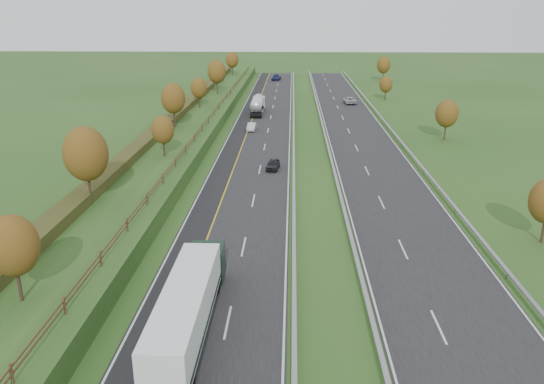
# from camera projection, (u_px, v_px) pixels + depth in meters

# --- Properties ---
(ground) EXTENTS (400.00, 400.00, 0.00)m
(ground) POSITION_uv_depth(u_px,v_px,m) (310.00, 155.00, 76.85)
(ground) COLOR #284E1B
(ground) RESTS_ON ground
(near_carriageway) EXTENTS (10.50, 200.00, 0.04)m
(near_carriageway) POSITION_uv_depth(u_px,v_px,m) (257.00, 146.00, 81.85)
(near_carriageway) COLOR black
(near_carriageway) RESTS_ON ground
(far_carriageway) EXTENTS (10.50, 200.00, 0.04)m
(far_carriageway) POSITION_uv_depth(u_px,v_px,m) (364.00, 147.00, 81.26)
(far_carriageway) COLOR black
(far_carriageway) RESTS_ON ground
(hard_shoulder) EXTENTS (3.00, 200.00, 0.04)m
(hard_shoulder) POSITION_uv_depth(u_px,v_px,m) (233.00, 145.00, 81.99)
(hard_shoulder) COLOR black
(hard_shoulder) RESTS_ON ground
(lane_markings) EXTENTS (26.75, 200.00, 0.01)m
(lane_markings) POSITION_uv_depth(u_px,v_px,m) (298.00, 146.00, 81.50)
(lane_markings) COLOR silver
(lane_markings) RESTS_ON near_carriageway
(embankment_left) EXTENTS (12.00, 200.00, 2.00)m
(embankment_left) POSITION_uv_depth(u_px,v_px,m) (173.00, 139.00, 82.00)
(embankment_left) COLOR #284E1B
(embankment_left) RESTS_ON ground
(hedge_left) EXTENTS (2.20, 180.00, 1.10)m
(hedge_left) POSITION_uv_depth(u_px,v_px,m) (160.00, 129.00, 81.57)
(hedge_left) COLOR #343C18
(hedge_left) RESTS_ON embankment_left
(fence_left) EXTENTS (0.12, 189.06, 1.20)m
(fence_left) POSITION_uv_depth(u_px,v_px,m) (201.00, 128.00, 80.89)
(fence_left) COLOR #422B19
(fence_left) RESTS_ON embankment_left
(median_barrier_near) EXTENTS (0.32, 200.00, 0.71)m
(median_barrier_near) POSITION_uv_depth(u_px,v_px,m) (294.00, 142.00, 81.45)
(median_barrier_near) COLOR #919399
(median_barrier_near) RESTS_ON ground
(median_barrier_far) EXTENTS (0.32, 200.00, 0.71)m
(median_barrier_far) POSITION_uv_depth(u_px,v_px,m) (327.00, 142.00, 81.27)
(median_barrier_far) COLOR #919399
(median_barrier_far) RESTS_ON ground
(outer_barrier_far) EXTENTS (0.32, 200.00, 0.71)m
(outer_barrier_far) POSITION_uv_depth(u_px,v_px,m) (402.00, 143.00, 80.85)
(outer_barrier_far) COLOR #919399
(outer_barrier_far) RESTS_ON ground
(trees_left) EXTENTS (6.64, 164.30, 7.66)m
(trees_left) POSITION_uv_depth(u_px,v_px,m) (168.00, 108.00, 77.06)
(trees_left) COLOR #2D2116
(trees_left) RESTS_ON embankment_left
(trees_far) EXTENTS (8.45, 118.60, 7.12)m
(trees_far) POSITION_uv_depth(u_px,v_px,m) (413.00, 92.00, 107.01)
(trees_far) COLOR #2D2116
(trees_far) RESTS_ON ground
(box_lorry) EXTENTS (2.58, 16.28, 4.06)m
(box_lorry) POSITION_uv_depth(u_px,v_px,m) (189.00, 305.00, 33.25)
(box_lorry) COLOR black
(box_lorry) RESTS_ON near_carriageway
(road_tanker) EXTENTS (2.40, 11.22, 3.46)m
(road_tanker) POSITION_uv_depth(u_px,v_px,m) (258.00, 104.00, 106.89)
(road_tanker) COLOR silver
(road_tanker) RESTS_ON near_carriageway
(car_dark_near) EXTENTS (1.96, 3.99, 1.31)m
(car_dark_near) POSITION_uv_depth(u_px,v_px,m) (273.00, 164.00, 69.49)
(car_dark_near) COLOR black
(car_dark_near) RESTS_ON near_carriageway
(car_silver_mid) EXTENTS (1.51, 3.98, 1.30)m
(car_silver_mid) POSITION_uv_depth(u_px,v_px,m) (252.00, 127.00, 91.95)
(car_silver_mid) COLOR silver
(car_silver_mid) RESTS_ON near_carriageway
(car_small_far) EXTENTS (2.98, 5.83, 1.62)m
(car_small_far) POSITION_uv_depth(u_px,v_px,m) (276.00, 77.00, 158.12)
(car_small_far) COLOR #172149
(car_small_far) RESTS_ON near_carriageway
(car_oncoming) EXTENTS (2.90, 5.55, 1.49)m
(car_oncoming) POSITION_uv_depth(u_px,v_px,m) (349.00, 100.00, 118.42)
(car_oncoming) COLOR #AEADB2
(car_oncoming) RESTS_ON far_carriageway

